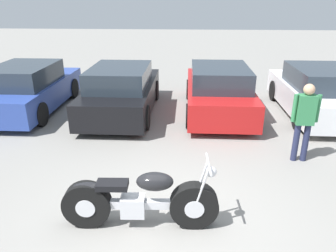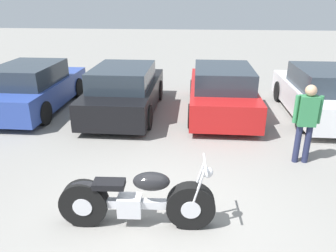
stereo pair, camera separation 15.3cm
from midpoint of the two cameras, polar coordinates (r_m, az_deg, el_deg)
name	(u,v)px [view 1 (the left image)]	position (r m, az deg, el deg)	size (l,w,h in m)	color
ground_plane	(170,220)	(5.10, -0.61, -16.11)	(60.00, 60.00, 0.00)	gray
motorcycle	(139,201)	(4.79, -6.09, -12.79)	(2.23, 0.62, 1.03)	black
parked_car_blue	(29,89)	(10.31, -23.45, 5.94)	(1.80, 4.09, 1.36)	#2D479E
parked_car_black	(122,91)	(9.33, -8.52, 6.01)	(1.80, 4.09, 1.36)	black
parked_car_red	(218,91)	(9.36, 8.31, 6.07)	(1.80, 4.09, 1.36)	red
parked_car_white	(317,92)	(9.98, 24.10, 5.36)	(1.80, 4.09, 1.36)	white
person_standing	(305,117)	(6.86, 22.13, 1.50)	(0.52, 0.21, 1.60)	#232847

